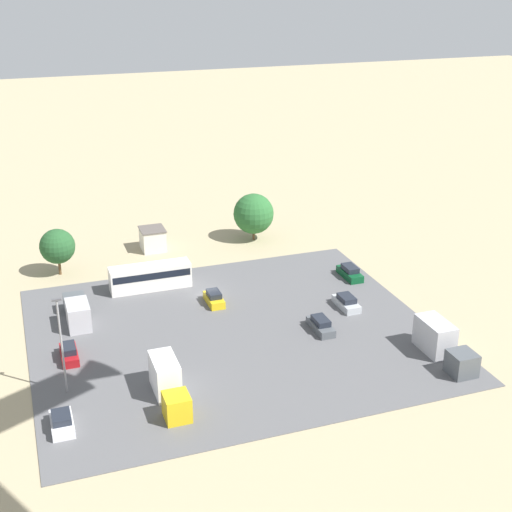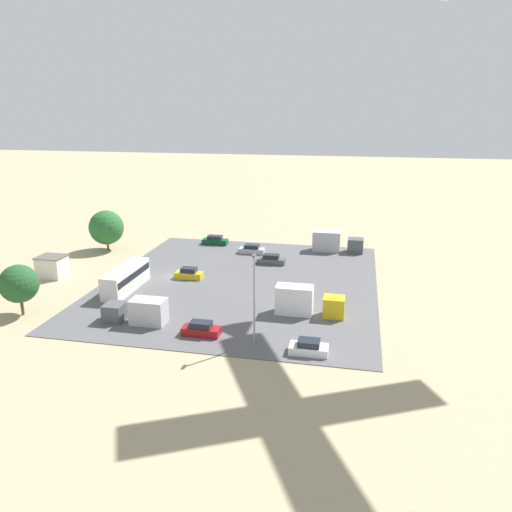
# 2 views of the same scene
# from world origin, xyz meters

# --- Properties ---
(ground_plane) EXTENTS (400.00, 400.00, 0.00)m
(ground_plane) POSITION_xyz_m (0.00, 0.00, 0.00)
(ground_plane) COLOR tan
(parking_lot_surface) EXTENTS (44.42, 38.90, 0.08)m
(parking_lot_surface) POSITION_xyz_m (0.00, 10.82, 0.04)
(parking_lot_surface) COLOR #565659
(parking_lot_surface) RESTS_ON ground
(shed_building) EXTENTS (3.54, 4.02, 3.22)m
(shed_building) POSITION_xyz_m (3.17, -17.44, 1.62)
(shed_building) COLOR silver
(shed_building) RESTS_ON ground
(bus) EXTENTS (10.33, 2.59, 3.24)m
(bus) POSITION_xyz_m (6.29, -4.00, 1.82)
(bus) COLOR silver
(bus) RESTS_ON ground
(parked_car_0) EXTENTS (1.91, 4.43, 1.53)m
(parked_car_0) POSITION_xyz_m (-15.02, 9.29, 0.72)
(parked_car_0) COLOR #ADB2B7
(parked_car_0) RESTS_ON ground
(parked_car_1) EXTENTS (1.75, 4.02, 1.63)m
(parked_car_1) POSITION_xyz_m (-0.15, 2.93, 0.76)
(parked_car_1) COLOR gold
(parked_car_1) RESTS_ON ground
(parked_car_2) EXTENTS (1.70, 4.26, 1.61)m
(parked_car_2) POSITION_xyz_m (18.00, 10.61, 0.75)
(parked_car_2) COLOR maroon
(parked_car_2) RESTS_ON ground
(parked_car_3) EXTENTS (1.98, 4.03, 1.49)m
(parked_car_3) POSITION_xyz_m (19.87, 22.83, 0.70)
(parked_car_3) COLOR silver
(parked_car_3) RESTS_ON ground
(parked_car_4) EXTENTS (1.76, 4.52, 1.59)m
(parked_car_4) POSITION_xyz_m (-9.63, 13.67, 0.74)
(parked_car_4) COLOR #4C5156
(parked_car_4) RESTS_ON ground
(parked_car_5) EXTENTS (1.85, 4.68, 1.65)m
(parked_car_5) POSITION_xyz_m (-19.41, 1.34, 0.77)
(parked_car_5) COLOR #0C4723
(parked_car_5) RESTS_ON ground
(parked_truck_0) EXTENTS (2.35, 8.37, 3.55)m
(parked_truck_0) POSITION_xyz_m (9.76, 21.34, 1.70)
(parked_truck_0) COLOR gold
(parked_truck_0) RESTS_ON ground
(parked_truck_1) EXTENTS (2.51, 7.51, 2.97)m
(parked_truck_1) POSITION_xyz_m (16.19, 2.40, 1.44)
(parked_truck_1) COLOR #4C5156
(parked_truck_1) RESTS_ON ground
(parked_truck_2) EXTENTS (2.57, 8.78, 3.52)m
(parked_truck_2) POSITION_xyz_m (-19.26, 23.29, 1.69)
(parked_truck_2) COLOR #4C5156
(parked_truck_2) RESTS_ON ground
(tree_near_shed) EXTENTS (6.06, 6.06, 7.17)m
(tree_near_shed) POSITION_xyz_m (-12.04, -16.40, 4.13)
(tree_near_shed) COLOR brown
(tree_near_shed) RESTS_ON ground
(tree_apron_mid) EXTENTS (4.68, 4.68, 6.40)m
(tree_apron_mid) POSITION_xyz_m (16.86, -12.68, 4.05)
(tree_apron_mid) COLOR brown
(tree_apron_mid) RESTS_ON ground
(light_pole_lot_centre) EXTENTS (0.90, 0.28, 10.02)m
(light_pole_lot_centre) POSITION_xyz_m (18.88, 16.87, 5.53)
(light_pole_lot_centre) COLOR gray
(light_pole_lot_centre) RESTS_ON ground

